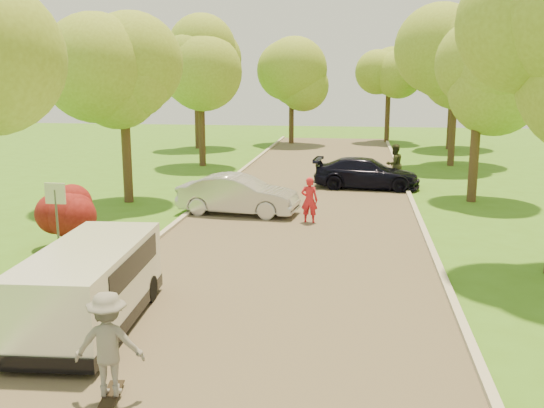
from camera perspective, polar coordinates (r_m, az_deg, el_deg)
The scene contains 21 objects.
ground at distance 11.61m, azimuth -2.12°, elevation -12.83°, with size 100.00×100.00×0.00m, color #3D721B.
road at distance 19.09m, azimuth 2.14°, elevation -2.80°, with size 8.00×60.00×0.01m, color #4C4438.
curb_left at distance 19.90m, azimuth -9.54°, elevation -2.19°, with size 0.18×60.00×0.12m, color #B2AD9E.
curb_right at distance 19.11m, azimuth 14.33°, elevation -2.99°, with size 0.18×60.00×0.12m, color #B2AD9E.
street_sign at distance 16.63m, azimuth -19.66°, elevation -0.20°, with size 0.55×0.06×2.17m.
red_shrub at distance 18.26m, azimuth -18.78°, elevation -0.60°, with size 1.70×1.70×1.95m.
tree_l_midb at distance 24.01m, azimuth -13.41°, elevation 10.97°, with size 4.30×4.20×6.62m.
tree_l_far at distance 33.42m, azimuth -6.40°, elevation 12.91°, with size 4.92×4.80×7.79m.
tree_r_midb at distance 24.81m, azimuth 19.42°, elevation 11.32°, with size 4.51×4.40×7.01m.
tree_r_far at distance 34.79m, azimuth 17.39°, elevation 13.02°, with size 5.33×5.20×8.34m.
tree_bg_a at distance 41.76m, azimuth -6.85°, elevation 12.49°, with size 5.12×5.00×7.72m.
tree_bg_b at distance 42.84m, azimuth 17.02°, elevation 12.35°, with size 5.12×5.00×7.95m.
tree_bg_c at distance 44.62m, azimuth 2.14°, elevation 12.14°, with size 4.92×4.80×7.33m.
tree_bg_d at distance 46.43m, azimuth 11.25°, elevation 12.28°, with size 5.12×5.00×7.72m.
minivan at distance 12.47m, azimuth -16.68°, elevation -7.32°, with size 1.99×4.46×1.62m.
silver_sedan at distance 21.68m, azimuth -3.20°, elevation 0.88°, with size 1.49×4.28×1.41m, color #B7B6BC.
dark_sedan at distance 27.01m, azimuth 8.88°, elevation 2.88°, with size 1.88×4.63×1.34m, color black.
longboard at distance 10.02m, azimuth -14.87°, elevation -16.92°, with size 0.37×0.86×0.10m.
skateboarder at distance 9.66m, azimuth -15.13°, elevation -12.59°, with size 1.05×0.61×1.63m, color slate.
person_striped at distance 20.37m, azimuth 3.54°, elevation 0.37°, with size 0.57×0.37×1.57m, color red.
person_olive at distance 28.33m, azimuth 11.43°, elevation 3.70°, with size 0.89×0.69×1.82m, color #2E311D.
Camera 1 is at (1.90, -10.37, 4.86)m, focal length 40.00 mm.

